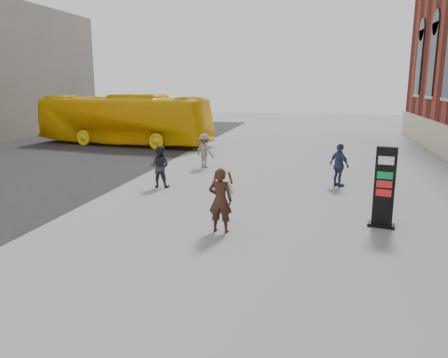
% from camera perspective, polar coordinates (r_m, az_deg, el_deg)
% --- Properties ---
extents(ground, '(100.00, 100.00, 0.00)m').
position_cam_1_polar(ground, '(11.77, -1.72, -7.59)').
color(ground, '#9E9EA3').
extents(info_pylon, '(0.80, 0.52, 2.32)m').
position_cam_1_polar(info_pylon, '(13.09, 20.21, -1.04)').
color(info_pylon, black).
rests_on(info_pylon, ground).
extents(woman, '(0.68, 0.62, 1.80)m').
position_cam_1_polar(woman, '(11.92, -0.47, -2.67)').
color(woman, '#321D12').
rests_on(woman, ground).
extents(bus, '(12.22, 4.39, 3.33)m').
position_cam_1_polar(bus, '(30.01, -12.99, 7.56)').
color(bus, yellow).
rests_on(bus, road).
extents(pedestrian_a, '(0.81, 0.64, 1.65)m').
position_cam_1_polar(pedestrian_a, '(17.35, -8.39, 1.62)').
color(pedestrian_a, '#2B2930').
rests_on(pedestrian_a, ground).
extents(pedestrian_b, '(1.23, 1.07, 1.66)m').
position_cam_1_polar(pedestrian_b, '(21.18, -2.52, 3.69)').
color(pedestrian_b, gray).
rests_on(pedestrian_b, ground).
extents(pedestrian_c, '(0.98, 1.04, 1.72)m').
position_cam_1_polar(pedestrian_c, '(17.83, 14.83, 1.75)').
color(pedestrian_c, navy).
rests_on(pedestrian_c, ground).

